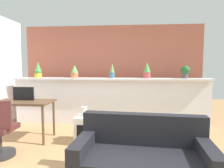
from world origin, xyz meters
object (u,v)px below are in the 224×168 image
potted_plant_3 (147,70)px  vase_on_shelf (84,111)px  desk (23,105)px  tv_monitor (24,94)px  potted_plant_2 (112,71)px  side_cube_shelf (87,129)px  potted_plant_0 (38,70)px  potted_plant_4 (185,71)px  potted_plant_1 (75,71)px  couch (142,162)px

potted_plant_3 → vase_on_shelf: bearing=-137.2°
desk → tv_monitor: tv_monitor is taller
potted_plant_2 → desk: 2.08m
tv_monitor → side_cube_shelf: size_ratio=0.82×
side_cube_shelf → vase_on_shelf: bearing=152.1°
potted_plant_0 → potted_plant_3: size_ratio=1.06×
side_cube_shelf → vase_on_shelf: 0.34m
potted_plant_4 → tv_monitor: potted_plant_4 is taller
potted_plant_1 → potted_plant_3: size_ratio=0.85×
potted_plant_1 → vase_on_shelf: bearing=-66.6°
potted_plant_3 → side_cube_shelf: bearing=-135.1°
potted_plant_1 → potted_plant_4: (2.63, -0.01, 0.00)m
desk → potted_plant_1: bearing=57.8°
potted_plant_2 → desk: (-1.63, -1.12, -0.65)m
vase_on_shelf → couch: couch is taller
potted_plant_1 → couch: potted_plant_1 is taller
potted_plant_2 → vase_on_shelf: potted_plant_2 is taller
potted_plant_3 → side_cube_shelf: size_ratio=0.75×
potted_plant_0 → tv_monitor: potted_plant_0 is taller
desk → tv_monitor: size_ratio=2.68×
tv_monitor → side_cube_shelf: 1.44m
desk → tv_monitor: bearing=109.6°
potted_plant_2 → potted_plant_4: bearing=-0.5°
potted_plant_2 → tv_monitor: bearing=-147.8°
potted_plant_4 → couch: (-1.14, -2.40, -1.02)m
potted_plant_2 → side_cube_shelf: size_ratio=0.71×
potted_plant_0 → potted_plant_1: potted_plant_0 is taller
side_cube_shelf → tv_monitor: bearing=173.0°
vase_on_shelf → potted_plant_3: bearing=42.8°
desk → potted_plant_4: bearing=18.4°
side_cube_shelf → desk: bearing=176.5°
potted_plant_0 → potted_plant_1: size_ratio=1.26×
potted_plant_4 → vase_on_shelf: 2.52m
potted_plant_1 → potted_plant_4: size_ratio=1.08×
potted_plant_3 → tv_monitor: 2.72m
potted_plant_2 → side_cube_shelf: potted_plant_2 is taller
potted_plant_1 → couch: size_ratio=0.20×
potted_plant_2 → desk: bearing=-145.4°
potted_plant_0 → potted_plant_1: (0.90, 0.05, -0.01)m
potted_plant_1 → vase_on_shelf: (0.50, -1.16, -0.72)m
potted_plant_1 → desk: bearing=-122.2°
potted_plant_0 → potted_plant_2: 1.82m
potted_plant_4 → desk: size_ratio=0.27×
potted_plant_1 → potted_plant_3: potted_plant_3 is taller
potted_plant_2 → potted_plant_3: size_ratio=0.94×
potted_plant_0 → potted_plant_3: potted_plant_0 is taller
potted_plant_0 → potted_plant_4: (3.53, 0.04, -0.01)m
side_cube_shelf → couch: size_ratio=0.31×
tv_monitor → couch: tv_monitor is taller
potted_plant_3 → desk: size_ratio=0.34×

